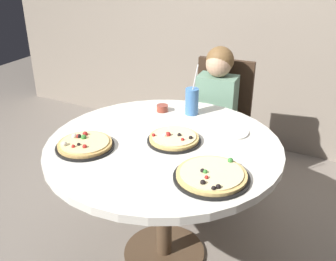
{
  "coord_description": "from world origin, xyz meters",
  "views": [
    {
      "loc": [
        0.85,
        -1.59,
        1.7
      ],
      "look_at": [
        0.0,
        0.05,
        0.8
      ],
      "focal_mm": 42.06,
      "sensor_mm": 36.0,
      "label": 1
    }
  ],
  "objects_px": {
    "plate_small": "(232,132)",
    "pizza_pepperoni": "(212,176)",
    "soda_cup": "(192,101)",
    "pizza_veggie": "(174,139)",
    "sauce_bowl": "(162,108)",
    "chair_wooden": "(220,119)",
    "diner_child": "(212,136)",
    "pizza_cheese": "(85,145)",
    "dining_table": "(164,159)"
  },
  "relations": [
    {
      "from": "dining_table",
      "to": "pizza_veggie",
      "type": "bearing_deg",
      "value": 43.83
    },
    {
      "from": "chair_wooden",
      "to": "sauce_bowl",
      "type": "relative_size",
      "value": 13.57
    },
    {
      "from": "diner_child",
      "to": "pizza_cheese",
      "type": "distance_m",
      "value": 1.02
    },
    {
      "from": "pizza_cheese",
      "to": "pizza_pepperoni",
      "type": "xyz_separation_m",
      "value": [
        0.68,
        0.03,
        -0.0
      ]
    },
    {
      "from": "chair_wooden",
      "to": "diner_child",
      "type": "bearing_deg",
      "value": -85.76
    },
    {
      "from": "chair_wooden",
      "to": "pizza_veggie",
      "type": "distance_m",
      "value": 0.87
    },
    {
      "from": "pizza_pepperoni",
      "to": "pizza_veggie",
      "type": "bearing_deg",
      "value": 141.79
    },
    {
      "from": "diner_child",
      "to": "soda_cup",
      "type": "distance_m",
      "value": 0.45
    },
    {
      "from": "sauce_bowl",
      "to": "plate_small",
      "type": "relative_size",
      "value": 0.39
    },
    {
      "from": "pizza_pepperoni",
      "to": "dining_table",
      "type": "bearing_deg",
      "value": 149.79
    },
    {
      "from": "chair_wooden",
      "to": "plate_small",
      "type": "bearing_deg",
      "value": -64.74
    },
    {
      "from": "pizza_cheese",
      "to": "soda_cup",
      "type": "xyz_separation_m",
      "value": [
        0.3,
        0.64,
        0.06
      ]
    },
    {
      "from": "diner_child",
      "to": "plate_small",
      "type": "xyz_separation_m",
      "value": [
        0.27,
        -0.42,
        0.27
      ]
    },
    {
      "from": "diner_child",
      "to": "sauce_bowl",
      "type": "xyz_separation_m",
      "value": [
        -0.21,
        -0.33,
        0.29
      ]
    },
    {
      "from": "chair_wooden",
      "to": "soda_cup",
      "type": "bearing_deg",
      "value": -92.5
    },
    {
      "from": "pizza_veggie",
      "to": "pizza_pepperoni",
      "type": "relative_size",
      "value": 0.83
    },
    {
      "from": "soda_cup",
      "to": "pizza_pepperoni",
      "type": "bearing_deg",
      "value": -58.67
    },
    {
      "from": "pizza_cheese",
      "to": "sauce_bowl",
      "type": "distance_m",
      "value": 0.61
    },
    {
      "from": "sauce_bowl",
      "to": "diner_child",
      "type": "bearing_deg",
      "value": 57.31
    },
    {
      "from": "soda_cup",
      "to": "pizza_veggie",
      "type": "bearing_deg",
      "value": -79.65
    },
    {
      "from": "soda_cup",
      "to": "sauce_bowl",
      "type": "xyz_separation_m",
      "value": [
        -0.18,
        -0.05,
        -0.06
      ]
    },
    {
      "from": "dining_table",
      "to": "pizza_veggie",
      "type": "height_order",
      "value": "pizza_veggie"
    },
    {
      "from": "pizza_veggie",
      "to": "sauce_bowl",
      "type": "xyz_separation_m",
      "value": [
        -0.24,
        0.33,
        0.0
      ]
    },
    {
      "from": "soda_cup",
      "to": "sauce_bowl",
      "type": "height_order",
      "value": "soda_cup"
    },
    {
      "from": "chair_wooden",
      "to": "pizza_pepperoni",
      "type": "distance_m",
      "value": 1.16
    },
    {
      "from": "chair_wooden",
      "to": "soda_cup",
      "type": "xyz_separation_m",
      "value": [
        -0.02,
        -0.46,
        0.3
      ]
    },
    {
      "from": "diner_child",
      "to": "chair_wooden",
      "type": "bearing_deg",
      "value": 94.24
    },
    {
      "from": "pizza_veggie",
      "to": "pizza_cheese",
      "type": "bearing_deg",
      "value": -144.25
    },
    {
      "from": "dining_table",
      "to": "chair_wooden",
      "type": "height_order",
      "value": "chair_wooden"
    },
    {
      "from": "pizza_veggie",
      "to": "plate_small",
      "type": "relative_size",
      "value": 1.56
    },
    {
      "from": "chair_wooden",
      "to": "pizza_cheese",
      "type": "distance_m",
      "value": 1.17
    },
    {
      "from": "dining_table",
      "to": "pizza_cheese",
      "type": "bearing_deg",
      "value": -145.38
    },
    {
      "from": "pizza_pepperoni",
      "to": "plate_small",
      "type": "xyz_separation_m",
      "value": [
        -0.07,
        0.48,
        -0.01
      ]
    },
    {
      "from": "chair_wooden",
      "to": "dining_table",
      "type": "bearing_deg",
      "value": -89.52
    },
    {
      "from": "pizza_cheese",
      "to": "soda_cup",
      "type": "height_order",
      "value": "soda_cup"
    },
    {
      "from": "pizza_cheese",
      "to": "sauce_bowl",
      "type": "bearing_deg",
      "value": 77.92
    },
    {
      "from": "chair_wooden",
      "to": "sauce_bowl",
      "type": "distance_m",
      "value": 0.59
    },
    {
      "from": "plate_small",
      "to": "chair_wooden",
      "type": "bearing_deg",
      "value": 115.26
    },
    {
      "from": "sauce_bowl",
      "to": "dining_table",
      "type": "bearing_deg",
      "value": -60.99
    },
    {
      "from": "dining_table",
      "to": "diner_child",
      "type": "height_order",
      "value": "diner_child"
    },
    {
      "from": "dining_table",
      "to": "diner_child",
      "type": "bearing_deg",
      "value": 89.49
    },
    {
      "from": "diner_child",
      "to": "pizza_veggie",
      "type": "relative_size",
      "value": 3.86
    },
    {
      "from": "diner_child",
      "to": "soda_cup",
      "type": "xyz_separation_m",
      "value": [
        -0.03,
        -0.28,
        0.35
      ]
    },
    {
      "from": "pizza_cheese",
      "to": "pizza_veggie",
      "type": "bearing_deg",
      "value": 35.75
    },
    {
      "from": "dining_table",
      "to": "plate_small",
      "type": "relative_size",
      "value": 6.79
    },
    {
      "from": "diner_child",
      "to": "pizza_cheese",
      "type": "height_order",
      "value": "diner_child"
    },
    {
      "from": "dining_table",
      "to": "soda_cup",
      "type": "distance_m",
      "value": 0.45
    },
    {
      "from": "plate_small",
      "to": "pizza_pepperoni",
      "type": "bearing_deg",
      "value": -81.6
    },
    {
      "from": "soda_cup",
      "to": "diner_child",
      "type": "bearing_deg",
      "value": 83.14
    },
    {
      "from": "pizza_veggie",
      "to": "plate_small",
      "type": "bearing_deg",
      "value": 45.11
    }
  ]
}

